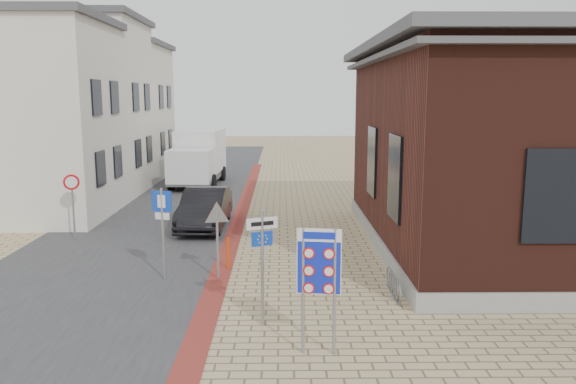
# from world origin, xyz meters

# --- Properties ---
(ground) EXTENTS (120.00, 120.00, 0.00)m
(ground) POSITION_xyz_m (0.00, 0.00, 0.00)
(ground) COLOR tan
(ground) RESTS_ON ground
(road_strip) EXTENTS (7.00, 60.00, 0.02)m
(road_strip) POSITION_xyz_m (-5.50, 15.00, 0.01)
(road_strip) COLOR #38383A
(road_strip) RESTS_ON ground
(curb_strip) EXTENTS (0.60, 40.00, 0.02)m
(curb_strip) POSITION_xyz_m (-2.00, 10.00, 0.01)
(curb_strip) COLOR maroon
(curb_strip) RESTS_ON ground
(brick_building) EXTENTS (13.00, 13.00, 6.80)m
(brick_building) POSITION_xyz_m (8.99, 7.00, 3.49)
(brick_building) COLOR gray
(brick_building) RESTS_ON ground
(townhouse_near) EXTENTS (7.40, 6.40, 8.30)m
(townhouse_near) POSITION_xyz_m (-10.99, 12.00, 4.17)
(townhouse_near) COLOR silver
(townhouse_near) RESTS_ON ground
(townhouse_mid) EXTENTS (7.40, 6.40, 9.10)m
(townhouse_mid) POSITION_xyz_m (-10.99, 18.00, 4.57)
(townhouse_mid) COLOR silver
(townhouse_mid) RESTS_ON ground
(townhouse_far) EXTENTS (7.40, 6.40, 8.30)m
(townhouse_far) POSITION_xyz_m (-10.99, 24.00, 4.17)
(townhouse_far) COLOR silver
(townhouse_far) RESTS_ON ground
(bike_rack) EXTENTS (0.08, 1.80, 0.60)m
(bike_rack) POSITION_xyz_m (2.65, 2.20, 0.26)
(bike_rack) COLOR slate
(bike_rack) RESTS_ON ground
(sedan) EXTENTS (1.74, 4.64, 1.51)m
(sedan) POSITION_xyz_m (-3.20, 9.82, 0.76)
(sedan) COLOR black
(sedan) RESTS_ON ground
(box_truck) EXTENTS (2.76, 6.05, 3.11)m
(box_truck) POSITION_xyz_m (-5.00, 20.54, 1.61)
(box_truck) COLOR slate
(box_truck) RESTS_ON ground
(border_sign) EXTENTS (0.87, 0.16, 2.55)m
(border_sign) POSITION_xyz_m (0.50, -1.09, 1.83)
(border_sign) COLOR gray
(border_sign) RESTS_ON ground
(essen_sign) EXTENTS (0.67, 0.29, 2.63)m
(essen_sign) POSITION_xyz_m (-0.65, 0.30, 1.75)
(essen_sign) COLOR gray
(essen_sign) RESTS_ON ground
(parking_sign) EXTENTS (0.56, 0.18, 2.59)m
(parking_sign) POSITION_xyz_m (-3.50, 3.52, 1.77)
(parking_sign) COLOR gray
(parking_sign) RESTS_ON ground
(yield_sign) EXTENTS (0.77, 0.22, 2.17)m
(yield_sign) POSITION_xyz_m (-2.00, 3.50, 1.64)
(yield_sign) COLOR gray
(yield_sign) RESTS_ON ground
(speed_sign) EXTENTS (0.53, 0.21, 2.35)m
(speed_sign) POSITION_xyz_m (-7.62, 8.00, 1.57)
(speed_sign) COLOR gray
(speed_sign) RESTS_ON ground
(bollard) EXTENTS (0.10, 0.10, 0.95)m
(bollard) POSITION_xyz_m (-1.80, 4.44, 0.48)
(bollard) COLOR #D7420B
(bollard) RESTS_ON ground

